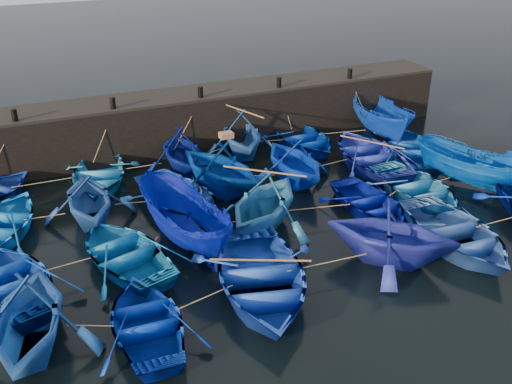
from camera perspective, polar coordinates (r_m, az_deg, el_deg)
name	(u,v)px	position (r m, az deg, el deg)	size (l,w,h in m)	color
ground	(293,249)	(19.73, 3.73, -5.68)	(120.00, 120.00, 0.00)	black
quay_wall	(196,119)	(27.98, -6.02, 7.23)	(26.00, 2.50, 2.50)	black
quay_top	(195,93)	(27.57, -6.16, 9.79)	(26.00, 2.50, 0.12)	black
bollard_0	(14,115)	(25.50, -23.01, 7.09)	(0.24, 0.24, 0.50)	black
bollard_1	(113,103)	(25.78, -14.13, 8.63)	(0.24, 0.24, 0.50)	black
bollard_2	(200,92)	(26.66, -5.58, 9.92)	(0.24, 0.24, 0.50)	black
bollard_3	(279,82)	(28.09, 2.31, 10.91)	(0.24, 0.24, 0.50)	black
bollard_4	(350,74)	(29.99, 9.37, 11.61)	(0.24, 0.24, 0.50)	black
boat_1	(98,175)	(24.69, -15.51, 1.66)	(3.31, 4.63, 0.96)	blue
boat_2	(181,150)	(25.05, -7.52, 4.18)	(3.36, 3.89, 2.05)	navy
boat_3	(241,133)	(26.53, -1.47, 5.89)	(3.58, 4.15, 2.19)	#2152A3
boat_4	(303,138)	(27.70, 4.70, 5.39)	(3.35, 4.68, 0.97)	#002A91
boat_5	(382,119)	(29.31, 12.46, 7.15)	(1.96, 5.22, 2.02)	#093AC7
boat_7	(89,197)	(21.66, -16.39, -0.51)	(3.38, 3.92, 2.06)	#1E4C90
boat_8	(179,197)	(22.11, -7.69, -0.51)	(3.55, 4.97, 1.03)	#174798
boat_9	(220,166)	(22.95, -3.63, 2.59)	(3.85, 4.47, 2.35)	#003190
boat_10	(295,160)	(23.79, 3.89, 3.24)	(3.55, 4.11, 2.16)	#022ECA
boat_11	(371,154)	(26.09, 11.39, 3.71)	(3.87, 5.41, 1.12)	#1B2A9F
boat_12	(413,149)	(27.23, 15.38, 4.17)	(3.60, 5.03, 1.04)	#093F94
boat_13	(11,280)	(18.84, -23.32, -8.11)	(3.35, 4.69, 0.97)	#07339F
boat_14	(125,252)	(19.12, -12.96, -5.86)	(3.30, 4.61, 0.96)	#0C62AC
boat_15	(183,220)	(19.55, -7.32, -2.83)	(1.92, 5.09, 1.97)	#01108C
boat_16	(264,201)	(20.28, 0.82, -0.92)	(3.73, 4.32, 2.28)	blue
boat_17	(370,203)	(22.13, 11.32, -1.05)	(2.95, 4.12, 0.85)	#000D84
boat_18	(416,187)	(23.61, 15.74, 0.45)	(3.37, 4.71, 0.98)	blue
boat_19	(468,166)	(25.14, 20.45, 2.42)	(1.75, 4.65, 1.80)	#0044A4
boat_20	(27,317)	(16.08, -21.92, -11.49)	(3.72, 4.32, 2.27)	#174E9C
boat_21	(147,321)	(16.22, -10.83, -12.55)	(2.94, 4.11, 0.85)	#002298
boat_22	(260,277)	(17.29, 0.45, -8.52)	(4.03, 5.63, 1.17)	blue
boat_23	(392,233)	(18.93, 13.44, -4.00)	(3.66, 4.25, 2.23)	navy
boat_24	(456,233)	(20.73, 19.37, -3.88)	(3.63, 5.07, 1.05)	blue
wooden_crate	(226,135)	(22.55, -3.00, 5.70)	(0.53, 0.39, 0.22)	olive
mooring_ropes	(232,172)	(23.18, -2.41, 2.04)	(18.31, 11.80, 2.10)	tan
loose_oars	(288,162)	(21.99, 3.19, 3.02)	(10.61, 12.19, 1.21)	#99724C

